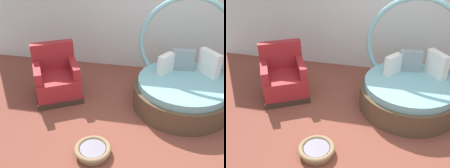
{
  "view_description": "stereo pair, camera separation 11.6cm",
  "coord_description": "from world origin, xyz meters",
  "views": [
    {
      "loc": [
        -0.06,
        -3.03,
        2.77
      ],
      "look_at": [
        -0.76,
        0.56,
        0.55
      ],
      "focal_mm": 42.75,
      "sensor_mm": 36.0,
      "label": 1
    },
    {
      "loc": [
        0.06,
        -3.0,
        2.77
      ],
      "look_at": [
        -0.76,
        0.56,
        0.55
      ],
      "focal_mm": 42.75,
      "sensor_mm": 36.0,
      "label": 2
    }
  ],
  "objects": [
    {
      "name": "back_wall",
      "position": [
        0.0,
        2.35,
        1.32
      ],
      "size": [
        8.0,
        0.12,
        2.64
      ],
      "primitive_type": "cube",
      "color": "silver",
      "rests_on": "ground_plane"
    },
    {
      "name": "round_daybed",
      "position": [
        0.39,
        1.05,
        0.36
      ],
      "size": [
        1.66,
        1.66,
        1.81
      ],
      "color": "brown",
      "rests_on": "ground_plane"
    },
    {
      "name": "pet_basket",
      "position": [
        -0.83,
        -0.45,
        0.07
      ],
      "size": [
        0.51,
        0.51,
        0.13
      ],
      "color": "#9E7F56",
      "rests_on": "ground_plane"
    },
    {
      "name": "red_armchair",
      "position": [
        -1.85,
        0.9,
        0.33
      ],
      "size": [
        1.08,
        1.08,
        0.94
      ],
      "color": "#38281E",
      "rests_on": "ground_plane"
    },
    {
      "name": "ground_plane",
      "position": [
        0.0,
        0.0,
        -0.01
      ],
      "size": [
        8.0,
        8.0,
        0.02
      ],
      "primitive_type": "cube",
      "color": "brown"
    }
  ]
}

